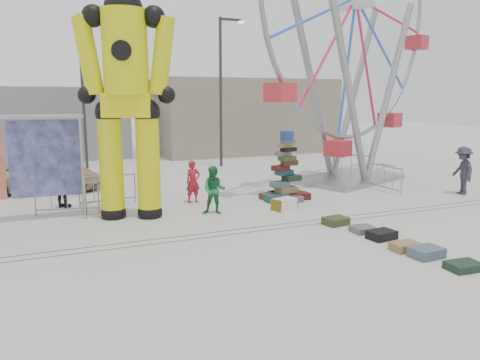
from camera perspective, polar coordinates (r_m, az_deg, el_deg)
name	(u,v)px	position (r m, az deg, el deg)	size (l,w,h in m)	color
ground	(285,235)	(13.40, 5.52, -6.64)	(90.00, 90.00, 0.00)	#9E9E99
track_line_near	(275,229)	(13.91, 4.34, -5.98)	(40.00, 0.04, 0.01)	#47443F
track_line_far	(269,226)	(14.25, 3.59, -5.57)	(40.00, 0.04, 0.01)	#47443F
building_right	(238,115)	(33.94, -0.20, 7.90)	(12.00, 8.00, 5.00)	gray
building_left	(43,122)	(33.29, -22.89, 6.54)	(10.00, 8.00, 4.40)	gray
lamp_post_right	(222,85)	(25.96, -2.18, 11.55)	(1.41, 0.25, 8.00)	#2D2D30
lamp_post_left	(84,84)	(26.35, -18.47, 11.03)	(1.41, 0.25, 8.00)	#2D2D30
suitcase_tower	(285,181)	(17.72, 5.53, -0.07)	(1.82, 1.62, 2.60)	#19484D
crash_test_dummy	(127,87)	(15.09, -13.66, 10.92)	(3.10, 1.48, 7.85)	black
ferris_wheel	(355,23)	(22.14, 13.82, 18.14)	(11.57, 4.64, 14.29)	gray
banner_scaffold	(5,143)	(15.76, -26.78, 4.04)	(4.58, 0.90, 3.30)	gray
steamer_trunk	(284,204)	(16.23, 5.43, -2.93)	(0.84, 0.49, 0.39)	silver
row_case_0	(336,221)	(14.61, 11.59, -4.91)	(0.71, 0.55, 0.23)	#393D1E
row_case_1	(363,229)	(14.00, 14.77, -5.83)	(0.63, 0.57, 0.18)	#5A5C61
row_case_2	(382,235)	(13.50, 16.89, -6.40)	(0.75, 0.54, 0.24)	black
row_case_3	(405,246)	(12.71, 19.49, -7.64)	(0.70, 0.48, 0.21)	olive
row_case_4	(426,252)	(12.38, 21.78, -8.20)	(0.78, 0.56, 0.25)	#485D66
row_case_5	(464,266)	(11.87, 25.64, -9.44)	(0.77, 0.54, 0.18)	#192E1E
barricade_dummy_b	(67,198)	(16.47, -20.34, -2.08)	(2.00, 0.10, 1.10)	gray
barricade_dummy_c	(108,190)	(17.41, -15.80, -1.19)	(2.00, 0.10, 1.10)	gray
barricade_wheel_front	(385,178)	(20.10, 17.22, 0.24)	(2.00, 0.10, 1.10)	gray
barricade_wheel_back	(351,165)	(23.50, 13.40, 1.81)	(2.00, 0.10, 1.10)	gray
pedestrian_red	(193,182)	(17.21, -5.74, -0.21)	(0.57, 0.37, 1.56)	maroon
pedestrian_green	(214,190)	(15.49, -3.16, -1.25)	(0.78, 0.61, 1.60)	#1A6B36
pedestrian_black	(63,183)	(17.45, -20.80, -0.35)	(1.03, 0.43, 1.75)	black
pedestrian_grey	(463,170)	(20.59, 25.52, 1.06)	(1.23, 0.71, 1.91)	#272835
parked_suv	(44,176)	(20.78, -22.73, 0.43)	(2.09, 4.52, 1.26)	tan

